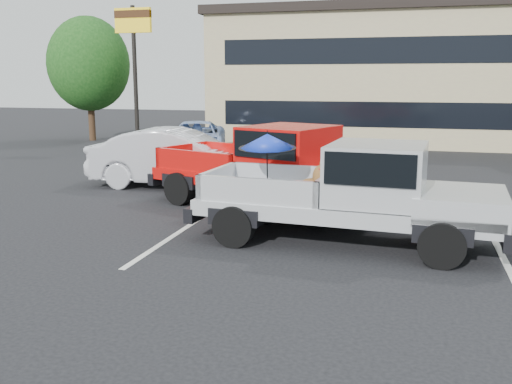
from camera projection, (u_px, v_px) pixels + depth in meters
ground at (312, 276)px, 8.83m from camera, size 90.00×90.00×0.00m
stripe_left at (182, 230)px, 11.49m from camera, size 0.12×5.00×0.01m
stripe_right at (501, 254)px, 9.95m from camera, size 0.12×5.00×0.01m
motel_building at (428, 75)px, 27.56m from camera, size 20.40×8.40×6.30m
motel_sign at (134, 39)px, 23.75m from camera, size 1.60×0.22×6.00m
tree_left at (89, 64)px, 27.80m from camera, size 3.96×3.96×6.02m
tree_back at (509, 51)px, 29.14m from camera, size 4.68×4.68×7.11m
silver_pickup at (363, 188)px, 10.35m from camera, size 5.82×2.44×2.06m
red_pickup at (282, 164)px, 13.12m from camera, size 6.30×3.99×1.96m
silver_sedan at (179, 158)px, 16.09m from camera, size 5.09×2.09×1.64m
blue_suv at (196, 138)px, 23.03m from camera, size 3.47×5.21×1.33m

